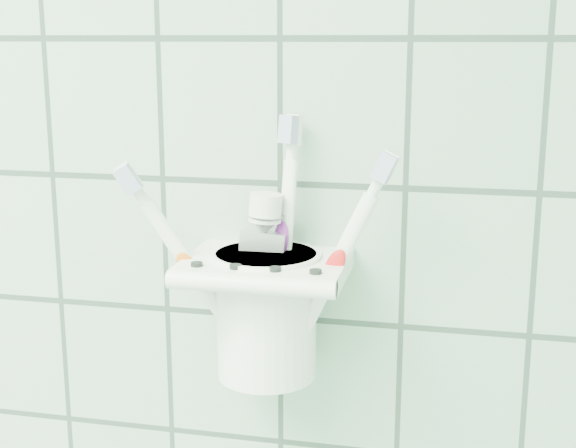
% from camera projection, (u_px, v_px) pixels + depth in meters
% --- Properties ---
extents(holder_bracket, '(0.14, 0.11, 0.04)m').
position_uv_depth(holder_bracket, '(266.00, 268.00, 0.68)').
color(holder_bracket, white).
rests_on(holder_bracket, wall_back).
extents(cup, '(0.09, 0.09, 0.11)m').
position_uv_depth(cup, '(266.00, 310.00, 0.69)').
color(cup, white).
rests_on(cup, holder_bracket).
extents(toothbrush_pink, '(0.10, 0.05, 0.20)m').
position_uv_depth(toothbrush_pink, '(254.00, 248.00, 0.68)').
color(toothbrush_pink, white).
rests_on(toothbrush_pink, cup).
extents(toothbrush_blue, '(0.03, 0.04, 0.22)m').
position_uv_depth(toothbrush_blue, '(276.00, 243.00, 0.68)').
color(toothbrush_blue, white).
rests_on(toothbrush_blue, cup).
extents(toothbrush_orange, '(0.09, 0.03, 0.21)m').
position_uv_depth(toothbrush_orange, '(281.00, 254.00, 0.66)').
color(toothbrush_orange, white).
rests_on(toothbrush_orange, cup).
extents(toothpaste_tube, '(0.05, 0.03, 0.15)m').
position_uv_depth(toothpaste_tube, '(254.00, 266.00, 0.69)').
color(toothpaste_tube, silver).
rests_on(toothpaste_tube, cup).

